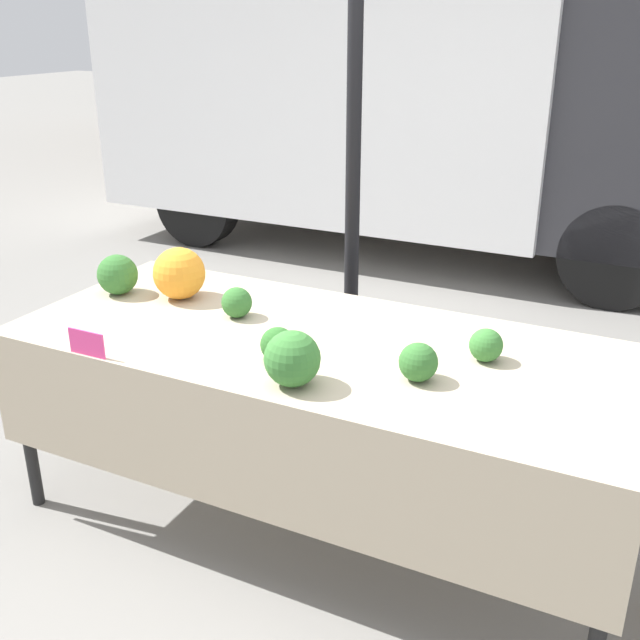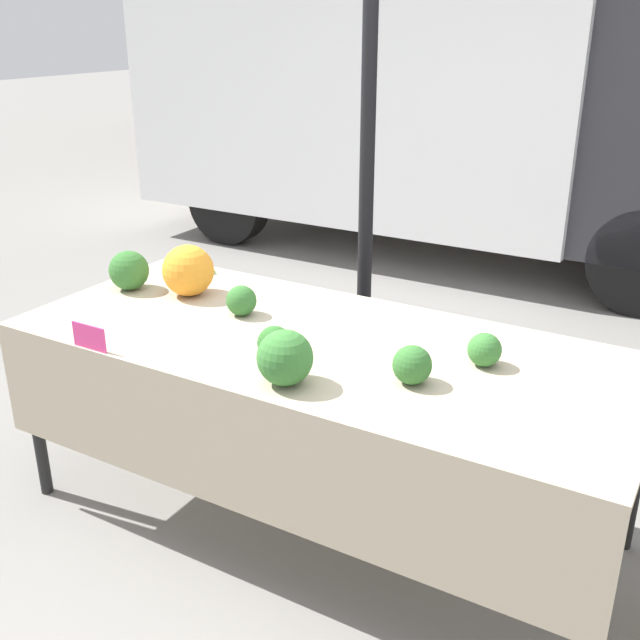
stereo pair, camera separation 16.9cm
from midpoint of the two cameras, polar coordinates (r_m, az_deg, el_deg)
name	(u,v)px [view 2 (the right image)]	position (r m, az deg, el deg)	size (l,w,h in m)	color
ground_plane	(320,517)	(3.16, 1.59, -14.81)	(40.00, 40.00, 0.00)	gray
tent_pole	(367,146)	(3.52, 5.05, 13.08)	(0.07, 0.07, 2.70)	black
parked_truck	(433,76)	(6.64, 9.39, 17.85)	(5.10, 2.17, 2.69)	white
market_table	(311,367)	(2.74, 1.07, -3.59)	(2.33, 0.99, 0.79)	tan
orange_cauliflower	(188,270)	(3.21, -8.53, 3.74)	(0.22, 0.22, 0.22)	orange
romanesco_head	(201,262)	(3.51, -7.67, 4.38)	(0.13, 0.13, 0.10)	#93B238
broccoli_head_0	(412,365)	(2.45, 9.01, -3.43)	(0.13, 0.13, 0.13)	#336B2D
broccoli_head_1	(275,343)	(2.58, -1.60, -1.81)	(0.12, 0.12, 0.12)	#2D6628
broccoli_head_2	(285,358)	(2.40, -0.67, -2.92)	(0.18, 0.18, 0.18)	#387533
broccoli_head_3	(241,301)	(2.98, -4.40, 1.47)	(0.12, 0.12, 0.12)	#336B2D
broccoli_head_4	(484,350)	(2.62, 14.24, -2.23)	(0.12, 0.12, 0.12)	#387533
broccoli_head_5	(129,270)	(3.33, -12.95, 3.69)	(0.17, 0.17, 0.17)	#336B2D
price_sign	(89,337)	(2.77, -15.52, -1.28)	(0.16, 0.01, 0.09)	#E53D84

